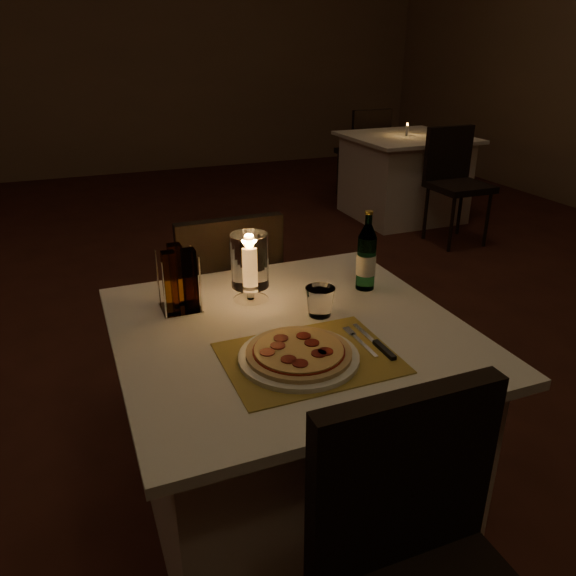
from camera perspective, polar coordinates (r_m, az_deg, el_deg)
name	(u,v)px	position (r m, az deg, el deg)	size (l,w,h in m)	color
floor	(240,384)	(2.76, -4.89, -9.73)	(8.00, 10.00, 0.02)	#451E16
wall_back	(103,42)	(7.25, -18.31, 22.67)	(8.00, 0.02, 3.00)	#83684C
main_table	(290,429)	(1.86, 0.24, -14.09)	(1.00, 1.00, 0.74)	white
chair_near	(425,567)	(1.28, 13.71, -25.85)	(0.42, 0.42, 0.90)	black
chair_far	(226,294)	(2.35, -6.33, -0.57)	(0.42, 0.42, 0.90)	black
placemat	(309,358)	(1.50, 2.15, -7.11)	(0.45, 0.34, 0.00)	#B0913D
plate	(299,357)	(1.49, 1.10, -7.04)	(0.32, 0.32, 0.01)	white
pizza	(299,352)	(1.48, 1.09, -6.50)	(0.28, 0.28, 0.02)	#D8B77F
fork	(358,340)	(1.59, 7.12, -5.22)	(0.02, 0.18, 0.00)	silver
knife	(380,346)	(1.56, 9.32, -5.86)	(0.02, 0.22, 0.01)	black
tumbler	(320,302)	(1.71, 3.27, -1.39)	(0.09, 0.09, 0.09)	white
water_bottle	(366,258)	(1.89, 7.96, 3.04)	(0.07, 0.07, 0.27)	#5BA975
hurricane_candle	(250,263)	(1.77, -3.91, 2.54)	(0.12, 0.12, 0.23)	white
cruet_caddy	(179,282)	(1.75, -10.99, 0.62)	(0.12, 0.12, 0.21)	white
neighbor_table_right	(403,177)	(5.33, 11.61, 11.03)	(1.00, 1.00, 0.74)	white
neighbor_chair_ra	(454,173)	(4.73, 16.52, 11.12)	(0.42, 0.42, 0.90)	black
neighbor_chair_rb	(366,145)	(5.89, 7.91, 14.22)	(0.42, 0.42, 0.90)	black
neighbor_candle_right	(407,130)	(5.25, 11.99, 15.43)	(0.03, 0.03, 0.11)	white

